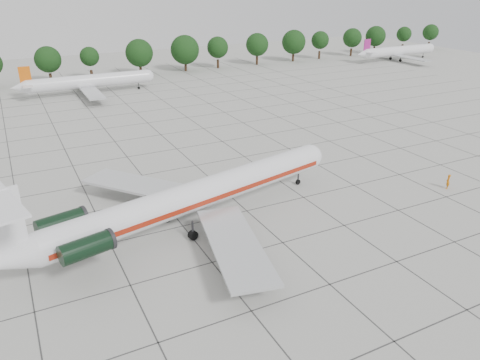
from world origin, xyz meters
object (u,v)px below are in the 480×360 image
Objects in this scene: main_airliner at (183,200)px; bg_airliner_c at (89,82)px; ground_crew at (448,182)px; bg_airliner_e at (398,51)px.

main_airliner reaches higher than bg_airliner_c.
ground_crew is 101.93m from bg_airliner_e.
ground_crew is at bearing -67.38° from bg_airliner_c.
bg_airliner_e is (100.50, 71.59, -0.56)m from main_airliner.
bg_airliner_c is at bearing -178.46° from bg_airliner_e.
main_airliner is 123.39m from bg_airliner_e.
ground_crew is 0.07× the size of bg_airliner_e.
main_airliner is at bearing -92.48° from bg_airliner_c.
ground_crew is at bearing -22.83° from main_airliner.
main_airliner is at bearing -144.54° from bg_airliner_e.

